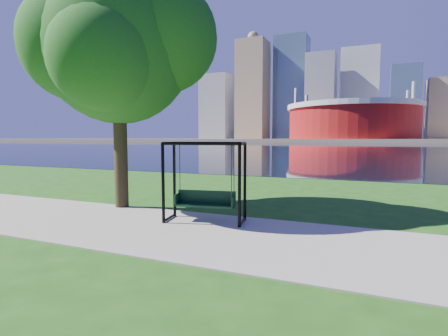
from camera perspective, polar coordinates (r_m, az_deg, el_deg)
The scene contains 8 objects.
ground at distance 8.85m, azimuth -1.21°, elevation -10.00°, with size 900.00×900.00×0.00m, color #1E5114.
path at distance 8.41m, azimuth -2.65°, elevation -10.69°, with size 120.00×4.00×0.03m, color #9E937F.
river at distance 109.86m, azimuth 21.43°, elevation 3.33°, with size 900.00×180.00×0.02m, color black.
far_bank at distance 313.81m, azimuth 22.67°, elevation 4.24°, with size 900.00×228.00×2.00m, color #937F60.
stadium at distance 243.45m, azimuth 20.20°, elevation 7.36°, with size 83.00×83.00×32.00m.
skyline at distance 328.99m, azimuth 22.14°, elevation 10.36°, with size 392.00×66.00×96.50m.
swing at distance 9.41m, azimuth -3.11°, elevation -2.57°, with size 2.26×1.29×2.18m.
park_tree at distance 12.28m, azimuth -16.92°, elevation 18.57°, with size 6.06×5.47×7.52m.
Camera 1 is at (3.54, -7.78, 2.27)m, focal length 28.00 mm.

